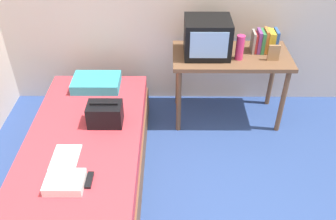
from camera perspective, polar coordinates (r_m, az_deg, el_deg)
bed at (r=3.36m, az=-12.49°, el=-6.83°), size 1.00×2.00×0.45m
desk at (r=3.77m, az=9.67°, el=7.20°), size 1.16×0.60×0.76m
tv at (r=3.62m, az=6.11°, el=11.15°), size 0.44×0.39×0.36m
water_bottle at (r=3.60m, az=11.08°, el=9.49°), size 0.08×0.08×0.24m
book_row at (r=3.80m, az=14.78°, el=10.27°), size 0.24×0.17×0.23m
picture_frame at (r=3.67m, az=16.08°, el=8.52°), size 0.11×0.02×0.16m
pillow at (r=3.78m, az=-11.04°, el=4.18°), size 0.47×0.33×0.10m
handbag at (r=3.25m, az=-9.73°, el=-0.63°), size 0.30×0.20×0.22m
magazine at (r=3.04m, az=-15.60°, el=-7.05°), size 0.21×0.29×0.01m
remote_dark at (r=2.81m, az=-12.09°, el=-10.57°), size 0.04×0.16×0.02m
folded_towel at (r=2.81m, az=-15.71°, el=-10.73°), size 0.28×0.22×0.07m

